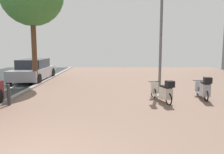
# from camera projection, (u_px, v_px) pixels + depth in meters

# --- Properties ---
(scooter_near) EXTENTS (0.52, 1.66, 1.00)m
(scooter_near) POSITION_uv_depth(u_px,v_px,m) (204.00, 89.00, 9.52)
(scooter_near) COLOR black
(scooter_near) RESTS_ON ground
(scooter_mid) EXTENTS (0.78, 1.74, 0.95)m
(scooter_mid) POSITION_uv_depth(u_px,v_px,m) (163.00, 92.00, 9.00)
(scooter_mid) COLOR black
(scooter_mid) RESTS_ON ground
(parked_car_far) EXTENTS (1.90, 4.25, 1.36)m
(parked_car_far) POSITION_uv_depth(u_px,v_px,m) (33.00, 70.00, 14.85)
(parked_car_far) COLOR #A3A3AC
(parked_car_far) RESTS_ON ground
(lamp_post) EXTENTS (0.20, 0.52, 6.14)m
(lamp_post) POSITION_uv_depth(u_px,v_px,m) (161.00, 22.00, 11.69)
(lamp_post) COLOR slate
(lamp_post) RESTS_ON ground
(bollard_far) EXTENTS (0.12, 0.12, 0.80)m
(bollard_far) POSITION_uv_depth(u_px,v_px,m) (8.00, 95.00, 8.55)
(bollard_far) COLOR #38383D
(bollard_far) RESTS_ON ground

